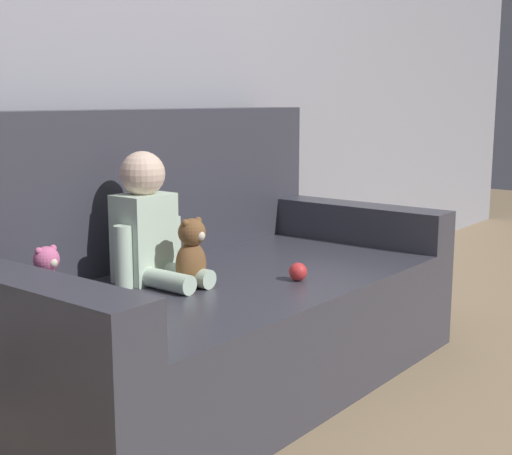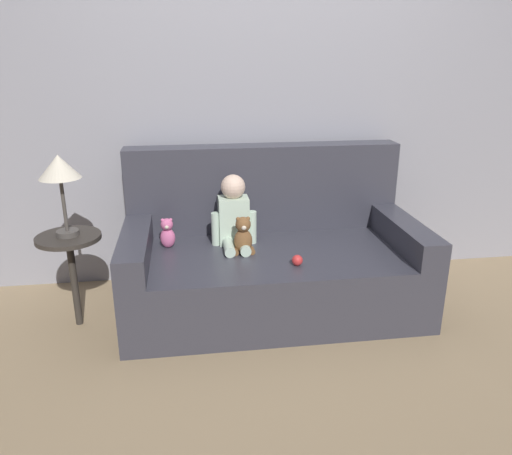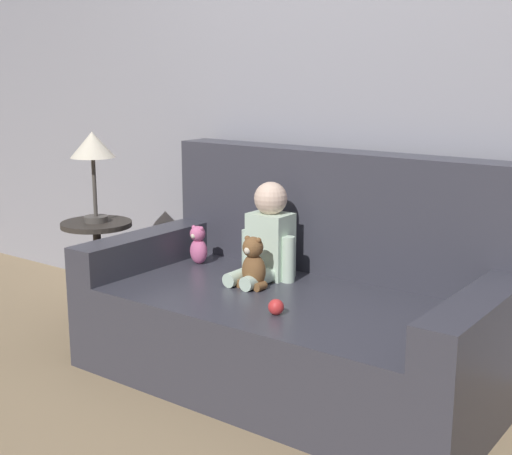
{
  "view_description": "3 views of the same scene",
  "coord_description": "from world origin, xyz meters",
  "px_view_note": "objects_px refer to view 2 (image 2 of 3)",
  "views": [
    {
      "loc": [
        -1.8,
        -1.59,
        0.98
      ],
      "look_at": [
        0.02,
        -0.14,
        0.56
      ],
      "focal_mm": 50.0,
      "sensor_mm": 36.0,
      "label": 1
    },
    {
      "loc": [
        -0.5,
        -2.75,
        1.51
      ],
      "look_at": [
        -0.11,
        -0.08,
        0.56
      ],
      "focal_mm": 35.0,
      "sensor_mm": 36.0,
      "label": 2
    },
    {
      "loc": [
        1.57,
        -2.38,
        1.3
      ],
      "look_at": [
        -0.15,
        -0.07,
        0.66
      ],
      "focal_mm": 50.0,
      "sensor_mm": 36.0,
      "label": 3
    }
  ],
  "objects_px": {
    "teddy_bear_brown": "(243,236)",
    "toy_ball": "(297,260)",
    "side_table": "(63,201)",
    "person_baby": "(234,216)",
    "plush_toy_side": "(167,233)",
    "couch": "(270,256)"
  },
  "relations": [
    {
      "from": "teddy_bear_brown",
      "to": "side_table",
      "type": "distance_m",
      "value": 1.01
    },
    {
      "from": "person_baby",
      "to": "side_table",
      "type": "xyz_separation_m",
      "value": [
        -0.94,
        -0.17,
        0.18
      ]
    },
    {
      "from": "toy_ball",
      "to": "side_table",
      "type": "xyz_separation_m",
      "value": [
        -1.25,
        0.21,
        0.33
      ]
    },
    {
      "from": "couch",
      "to": "side_table",
      "type": "distance_m",
      "value": 1.25
    },
    {
      "from": "person_baby",
      "to": "plush_toy_side",
      "type": "distance_m",
      "value": 0.41
    },
    {
      "from": "side_table",
      "to": "plush_toy_side",
      "type": "bearing_deg",
      "value": 17.05
    },
    {
      "from": "couch",
      "to": "side_table",
      "type": "xyz_separation_m",
      "value": [
        -1.16,
        -0.13,
        0.45
      ]
    },
    {
      "from": "person_baby",
      "to": "toy_ball",
      "type": "height_order",
      "value": "person_baby"
    },
    {
      "from": "teddy_bear_brown",
      "to": "plush_toy_side",
      "type": "relative_size",
      "value": 1.2
    },
    {
      "from": "toy_ball",
      "to": "person_baby",
      "type": "bearing_deg",
      "value": 129.25
    },
    {
      "from": "couch",
      "to": "toy_ball",
      "type": "distance_m",
      "value": 0.37
    },
    {
      "from": "teddy_bear_brown",
      "to": "plush_toy_side",
      "type": "xyz_separation_m",
      "value": [
        -0.44,
        0.15,
        -0.01
      ]
    },
    {
      "from": "side_table",
      "to": "person_baby",
      "type": "bearing_deg",
      "value": 10.4
    },
    {
      "from": "couch",
      "to": "teddy_bear_brown",
      "type": "relative_size",
      "value": 7.83
    },
    {
      "from": "teddy_bear_brown",
      "to": "toy_ball",
      "type": "xyz_separation_m",
      "value": [
        0.28,
        -0.22,
        -0.07
      ]
    },
    {
      "from": "teddy_bear_brown",
      "to": "toy_ball",
      "type": "height_order",
      "value": "teddy_bear_brown"
    },
    {
      "from": "couch",
      "to": "toy_ball",
      "type": "height_order",
      "value": "couch"
    },
    {
      "from": "toy_ball",
      "to": "side_table",
      "type": "height_order",
      "value": "side_table"
    },
    {
      "from": "plush_toy_side",
      "to": "toy_ball",
      "type": "bearing_deg",
      "value": -27.6
    },
    {
      "from": "person_baby",
      "to": "toy_ball",
      "type": "xyz_separation_m",
      "value": [
        0.31,
        -0.38,
        -0.15
      ]
    },
    {
      "from": "teddy_bear_brown",
      "to": "plush_toy_side",
      "type": "distance_m",
      "value": 0.47
    },
    {
      "from": "teddy_bear_brown",
      "to": "toy_ball",
      "type": "relative_size",
      "value": 3.67
    }
  ]
}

